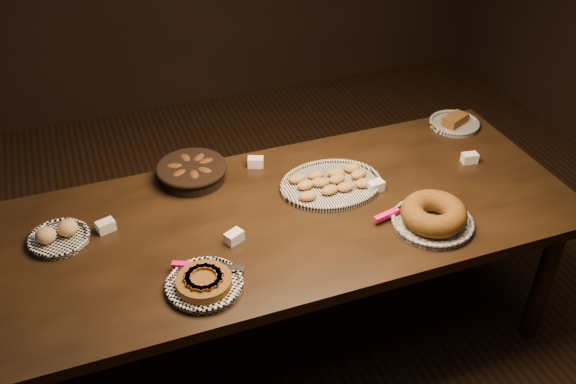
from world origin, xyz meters
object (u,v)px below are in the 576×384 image
object	(u,v)px
apple_tart_plate	(204,283)
madeleine_platter	(331,183)
buffet_table	(291,227)
bundt_cake_plate	(433,216)

from	to	relation	value
apple_tart_plate	madeleine_platter	xyz separation A→B (m)	(0.67, 0.41, -0.00)
buffet_table	bundt_cake_plate	distance (m)	0.59
madeleine_platter	bundt_cake_plate	distance (m)	0.47
buffet_table	apple_tart_plate	distance (m)	0.54
apple_tart_plate	buffet_table	bearing A→B (deg)	16.78
apple_tart_plate	bundt_cake_plate	world-z (taller)	bundt_cake_plate
madeleine_platter	apple_tart_plate	bearing A→B (deg)	-139.56
bundt_cake_plate	madeleine_platter	bearing A→B (deg)	138.47
apple_tart_plate	madeleine_platter	size ratio (longest dim) A/B	0.67
buffet_table	bundt_cake_plate	size ratio (longest dim) A/B	6.19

